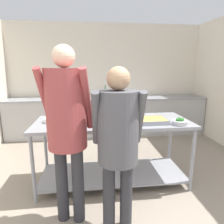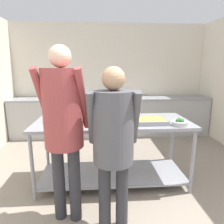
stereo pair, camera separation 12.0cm
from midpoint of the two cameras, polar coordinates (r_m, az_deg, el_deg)
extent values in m
cube|color=beige|center=(5.08, 0.15, 9.39)|extent=(4.80, 0.06, 2.65)
cube|color=#A8A8A8|center=(4.85, 0.48, -1.44)|extent=(4.64, 0.62, 0.87)
cube|color=gray|center=(4.76, 0.49, 3.86)|extent=(4.64, 0.65, 0.04)
cube|color=black|center=(4.86, 8.48, 4.00)|extent=(0.47, 0.36, 0.02)
cube|color=gray|center=(2.72, 1.42, -2.94)|extent=(2.08, 0.82, 0.04)
cube|color=gray|center=(3.01, 1.34, -17.03)|extent=(2.00, 0.74, 0.02)
cylinder|color=gray|center=(2.64, -20.56, -14.78)|extent=(0.04, 0.04, 0.86)
cylinder|color=gray|center=(2.82, 23.18, -13.11)|extent=(0.04, 0.04, 0.86)
cylinder|color=gray|center=(3.27, -17.07, -9.08)|extent=(0.04, 0.04, 0.86)
cylinder|color=gray|center=(3.42, 17.68, -8.14)|extent=(0.04, 0.04, 0.86)
cylinder|color=white|center=(2.78, -15.34, -2.48)|extent=(0.23, 0.23, 0.01)
cylinder|color=white|center=(2.77, -15.36, -2.24)|extent=(0.23, 0.23, 0.01)
cylinder|color=white|center=(2.77, -15.37, -2.00)|extent=(0.22, 0.22, 0.01)
cylinder|color=white|center=(2.77, -15.38, -1.76)|extent=(0.22, 0.22, 0.01)
cylinder|color=white|center=(2.77, -15.40, -1.52)|extent=(0.22, 0.22, 0.01)
cube|color=gray|center=(2.74, -7.87, -2.34)|extent=(0.42, 0.31, 0.01)
cube|color=brown|center=(2.73, -7.89, -1.83)|extent=(0.40, 0.29, 0.04)
cube|color=gray|center=(2.59, -8.09, -2.73)|extent=(0.42, 0.01, 0.05)
cube|color=gray|center=(2.88, -7.71, -1.17)|extent=(0.42, 0.01, 0.05)
cube|color=gray|center=(2.76, -12.16, -1.96)|extent=(0.01, 0.31, 0.05)
cube|color=gray|center=(2.73, -3.57, -1.84)|extent=(0.01, 0.31, 0.05)
cylinder|color=gray|center=(2.84, 1.27, -1.18)|extent=(0.26, 0.26, 0.06)
cylinder|color=#B7472D|center=(2.83, 1.27, -0.67)|extent=(0.23, 0.23, 0.01)
cylinder|color=black|center=(2.86, 5.26, -0.68)|extent=(0.14, 0.02, 0.02)
cube|color=gray|center=(2.66, 11.73, -2.95)|extent=(0.45, 0.32, 0.01)
cube|color=gold|center=(2.65, 11.75, -2.43)|extent=(0.42, 0.30, 0.04)
cube|color=gray|center=(2.51, 12.71, -3.42)|extent=(0.45, 0.01, 0.05)
cube|color=gray|center=(2.80, 10.89, -1.69)|extent=(0.45, 0.01, 0.05)
cube|color=gray|center=(2.60, 7.14, -2.63)|extent=(0.01, 0.32, 0.05)
cube|color=gray|center=(2.72, 16.16, -2.37)|extent=(0.01, 0.32, 0.05)
cylinder|color=#B2B2B7|center=(2.64, 20.06, -3.11)|extent=(0.19, 0.19, 0.05)
sphere|color=#2D702D|center=(2.64, 20.61, -2.33)|extent=(0.05, 0.05, 0.05)
sphere|color=#2D702D|center=(2.65, 19.88, -2.20)|extent=(0.06, 0.06, 0.06)
sphere|color=#2D702D|center=(2.61, 19.47, -2.38)|extent=(0.05, 0.05, 0.05)
sphere|color=#2D702D|center=(2.62, 20.36, -2.41)|extent=(0.05, 0.05, 0.05)
cylinder|color=#2D2D33|center=(2.15, -0.38, -22.71)|extent=(0.12, 0.12, 0.73)
cylinder|color=#2D2D33|center=(2.15, 4.56, -22.59)|extent=(0.12, 0.12, 0.73)
cylinder|color=#4C4C51|center=(1.81, -4.07, -2.02)|extent=(0.09, 0.31, 0.55)
cylinder|color=#4C4C51|center=(1.84, 8.57, -1.94)|extent=(0.09, 0.31, 0.55)
cylinder|color=#4C4C51|center=(1.84, 2.27, -4.39)|extent=(0.38, 0.38, 0.68)
sphere|color=tan|center=(1.76, 2.40, 9.56)|extent=(0.21, 0.21, 0.21)
cylinder|color=#2D2D33|center=(2.30, -13.36, -18.99)|extent=(0.12, 0.12, 0.83)
cylinder|color=#2D2D33|center=(2.25, -8.98, -19.57)|extent=(0.12, 0.12, 0.83)
cylinder|color=#993D3D|center=(2.03, -17.69, 3.57)|extent=(0.14, 0.35, 0.62)
cylinder|color=#993D3D|center=(1.90, -6.53, 3.47)|extent=(0.14, 0.35, 0.62)
cylinder|color=#993D3D|center=(1.97, -12.18, 0.94)|extent=(0.38, 0.38, 0.77)
sphere|color=beige|center=(1.94, -12.87, 15.28)|extent=(0.21, 0.21, 0.21)
cylinder|color=#23602D|center=(4.73, -0.12, 5.26)|extent=(0.07, 0.07, 0.20)
cone|color=#23602D|center=(4.71, -0.12, 6.94)|extent=(0.06, 0.06, 0.08)
cylinder|color=black|center=(4.71, -0.12, 7.51)|extent=(0.03, 0.03, 0.02)
camera|label=1|loc=(0.06, -88.76, 0.27)|focal=32.00mm
camera|label=2|loc=(0.06, 91.24, -0.27)|focal=32.00mm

